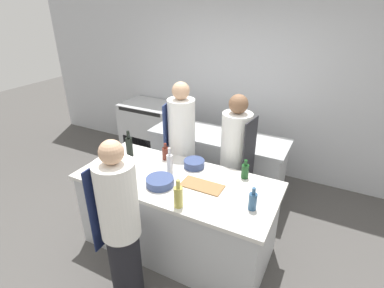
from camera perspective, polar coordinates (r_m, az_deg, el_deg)
The scene contains 17 objects.
ground_plane at distance 3.64m, azimuth -2.68°, elevation -18.55°, with size 16.00×16.00×0.00m, color #4C4947.
wall_back at distance 4.71m, azimuth 10.24°, elevation 11.33°, with size 8.00×0.06×2.80m.
prep_counter at distance 3.35m, azimuth -2.84°, elevation -13.09°, with size 2.07×0.93×0.89m.
pass_counter at distance 4.28m, azimuth 4.76°, elevation -3.67°, with size 1.89×0.65×0.89m.
oven_range at distance 5.33m, azimuth -7.68°, elevation 2.71°, with size 0.97×0.65×0.95m.
chef_at_prep_near at distance 2.69m, azimuth -13.42°, elevation -15.07°, with size 0.35×0.33×1.62m.
chef_at_stove at distance 3.60m, azimuth 8.15°, elevation -3.17°, with size 0.37×0.35×1.63m.
chef_at_pass_far at distance 3.68m, azimuth -2.01°, elevation -1.22°, with size 0.36×0.35×1.73m.
bottle_olive_oil at distance 3.43m, azimuth -5.07°, elevation -1.71°, with size 0.08×0.08×0.20m.
bottle_vinegar at distance 3.55m, azimuth -11.86°, elevation -0.38°, with size 0.08×0.08×0.31m.
bottle_wine at distance 2.69m, azimuth 11.49°, elevation -10.56°, with size 0.07×0.07×0.22m.
bottle_cooking_oil at distance 3.13m, azimuth -4.26°, elevation -3.70°, with size 0.06×0.06×0.30m.
bottle_sauce at distance 3.11m, azimuth 10.07°, elevation -5.04°, with size 0.08×0.08×0.21m.
bottle_water at distance 2.66m, azimuth -2.63°, elevation -9.89°, with size 0.08×0.08×0.27m.
bowl_mixing_large at distance 3.28m, azimuth 0.42°, elevation -3.75°, with size 0.23×0.23×0.08m.
bowl_prep_small at distance 2.99m, azimuth -6.13°, elevation -7.14°, with size 0.28×0.28×0.08m.
cutting_board at distance 2.98m, azimuth 1.92°, elevation -7.92°, with size 0.42×0.20×0.01m.
Camera 1 is at (1.34, -2.23, 2.54)m, focal length 28.00 mm.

